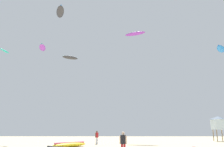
# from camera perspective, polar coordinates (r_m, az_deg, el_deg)

# --- Properties ---
(person_foreground) EXTENTS (0.54, 0.39, 1.72)m
(person_foreground) POSITION_cam_1_polar(r_m,az_deg,el_deg) (18.27, 2.68, -15.91)
(person_foreground) COLOR #B21E23
(person_foreground) RESTS_ON ground
(person_midground) EXTENTS (0.43, 0.45, 1.74)m
(person_midground) POSITION_cam_1_polar(r_m,az_deg,el_deg) (33.22, -3.63, -14.69)
(person_midground) COLOR silver
(person_midground) RESTS_ON ground
(kite_grounded_mid) EXTENTS (3.89, 4.37, 0.54)m
(kite_grounded_mid) POSITION_cam_1_polar(r_m,az_deg,el_deg) (28.12, -9.98, -16.32)
(kite_grounded_mid) COLOR yellow
(kite_grounded_mid) RESTS_ON ground
(lifeguard_tower) EXTENTS (2.30, 2.30, 4.15)m
(lifeguard_tower) POSITION_cam_1_polar(r_m,az_deg,el_deg) (45.75, 23.98, -10.65)
(lifeguard_tower) COLOR #8C704C
(lifeguard_tower) RESTS_ON ground
(kite_aloft_1) EXTENTS (1.63, 3.46, 0.49)m
(kite_aloft_1) POSITION_cam_1_polar(r_m,az_deg,el_deg) (40.98, -16.21, 5.92)
(kite_aloft_1) COLOR purple
(kite_aloft_2) EXTENTS (2.11, 3.88, 0.54)m
(kite_aloft_2) POSITION_cam_1_polar(r_m,az_deg,el_deg) (36.38, -12.23, 14.14)
(kite_aloft_2) COLOR #2D2D33
(kite_aloft_4) EXTENTS (2.18, 1.68, 0.46)m
(kite_aloft_4) POSITION_cam_1_polar(r_m,az_deg,el_deg) (33.06, -9.93, 3.75)
(kite_aloft_4) COLOR #2D2D33
(kite_aloft_5) EXTENTS (1.05, 2.63, 0.44)m
(kite_aloft_5) POSITION_cam_1_polar(r_m,az_deg,el_deg) (45.54, -24.16, 4.93)
(kite_aloft_5) COLOR #19B29E
(kite_aloft_6) EXTENTS (2.59, 3.07, 0.70)m
(kite_aloft_6) POSITION_cam_1_polar(r_m,az_deg,el_deg) (36.39, 24.51, 5.34)
(kite_aloft_6) COLOR blue
(kite_aloft_7) EXTENTS (4.30, 2.79, 0.57)m
(kite_aloft_7) POSITION_cam_1_polar(r_m,az_deg,el_deg) (48.48, 5.50, 9.40)
(kite_aloft_7) COLOR purple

